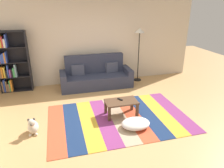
{
  "coord_description": "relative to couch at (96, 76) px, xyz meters",
  "views": [
    {
      "loc": [
        -1.26,
        -4.22,
        2.59
      ],
      "look_at": [
        0.0,
        0.48,
        0.65
      ],
      "focal_mm": 33.37,
      "sensor_mm": 36.0,
      "label": 1
    }
  ],
  "objects": [
    {
      "name": "coffee_table",
      "position": [
        0.22,
        -2.01,
        -0.02
      ],
      "size": [
        0.76,
        0.45,
        0.37
      ],
      "color": "#513826",
      "rests_on": "rug"
    },
    {
      "name": "back_wall",
      "position": [
        0.12,
        0.53,
        1.01
      ],
      "size": [
        6.8,
        0.1,
        2.7
      ],
      "primitive_type": "cube",
      "color": "beige",
      "rests_on": "ground_plane"
    },
    {
      "name": "couch",
      "position": [
        0.0,
        0.0,
        0.0
      ],
      "size": [
        2.26,
        0.8,
        1.0
      ],
      "color": "#2D3347",
      "rests_on": "ground_plane"
    },
    {
      "name": "tv_remote",
      "position": [
        0.22,
        -1.94,
        0.06
      ],
      "size": [
        0.11,
        0.15,
        0.02
      ],
      "primitive_type": "cube",
      "rotation": [
        0.0,
        0.0,
        0.5
      ],
      "color": "black",
      "rests_on": "coffee_table"
    },
    {
      "name": "standing_lamp",
      "position": [
        1.51,
        0.17,
        1.16
      ],
      "size": [
        0.32,
        0.32,
        1.79
      ],
      "color": "black",
      "rests_on": "ground_plane"
    },
    {
      "name": "ground_plane",
      "position": [
        0.12,
        -2.02,
        -0.34
      ],
      "size": [
        14.0,
        14.0,
        0.0
      ],
      "primitive_type": "plane",
      "color": "tan"
    },
    {
      "name": "rug",
      "position": [
        0.13,
        -2.15,
        -0.33
      ],
      "size": [
        3.25,
        2.11,
        0.01
      ],
      "color": "#C64C2D",
      "rests_on": "ground_plane"
    },
    {
      "name": "dog",
      "position": [
        -1.78,
        -2.25,
        -0.18
      ],
      "size": [
        0.22,
        0.35,
        0.4
      ],
      "color": "beige",
      "rests_on": "ground_plane"
    },
    {
      "name": "bookshelf",
      "position": [
        -2.53,
        0.28,
        0.57
      ],
      "size": [
        0.9,
        0.28,
        1.82
      ],
      "color": "black",
      "rests_on": "ground_plane"
    },
    {
      "name": "pouf",
      "position": [
        0.37,
        -2.61,
        -0.24
      ],
      "size": [
        0.63,
        0.49,
        0.18
      ],
      "primitive_type": "ellipsoid",
      "color": "white",
      "rests_on": "rug"
    }
  ]
}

